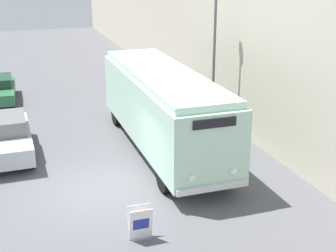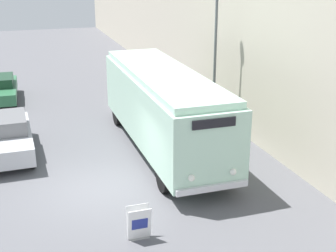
{
  "view_description": "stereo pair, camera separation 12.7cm",
  "coord_description": "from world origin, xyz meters",
  "px_view_note": "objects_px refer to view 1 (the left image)",
  "views": [
    {
      "loc": [
        -2.29,
        -13.99,
        7.23
      ],
      "look_at": [
        2.55,
        0.26,
        1.88
      ],
      "focal_mm": 50.0,
      "sensor_mm": 36.0,
      "label": 1
    },
    {
      "loc": [
        -2.17,
        -14.03,
        7.23
      ],
      "look_at": [
        2.55,
        0.26,
        1.88
      ],
      "focal_mm": 50.0,
      "sensor_mm": 36.0,
      "label": 2
    }
  ],
  "objects_px": {
    "sign_board": "(140,224)",
    "parked_car_near": "(5,136)",
    "vintage_bus": "(162,106)",
    "streetlamp": "(215,40)"
  },
  "relations": [
    {
      "from": "sign_board",
      "to": "vintage_bus",
      "type": "bearing_deg",
      "value": 66.49
    },
    {
      "from": "vintage_bus",
      "to": "sign_board",
      "type": "distance_m",
      "value": 6.64
    },
    {
      "from": "vintage_bus",
      "to": "parked_car_near",
      "type": "bearing_deg",
      "value": 167.2
    },
    {
      "from": "streetlamp",
      "to": "parked_car_near",
      "type": "bearing_deg",
      "value": -178.16
    },
    {
      "from": "vintage_bus",
      "to": "streetlamp",
      "type": "height_order",
      "value": "streetlamp"
    },
    {
      "from": "streetlamp",
      "to": "parked_car_near",
      "type": "relative_size",
      "value": 1.35
    },
    {
      "from": "sign_board",
      "to": "streetlamp",
      "type": "relative_size",
      "value": 0.15
    },
    {
      "from": "vintage_bus",
      "to": "parked_car_near",
      "type": "relative_size",
      "value": 2.18
    },
    {
      "from": "sign_board",
      "to": "parked_car_near",
      "type": "xyz_separation_m",
      "value": [
        -3.41,
        7.32,
        0.32
      ]
    },
    {
      "from": "vintage_bus",
      "to": "sign_board",
      "type": "bearing_deg",
      "value": -113.51
    }
  ]
}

